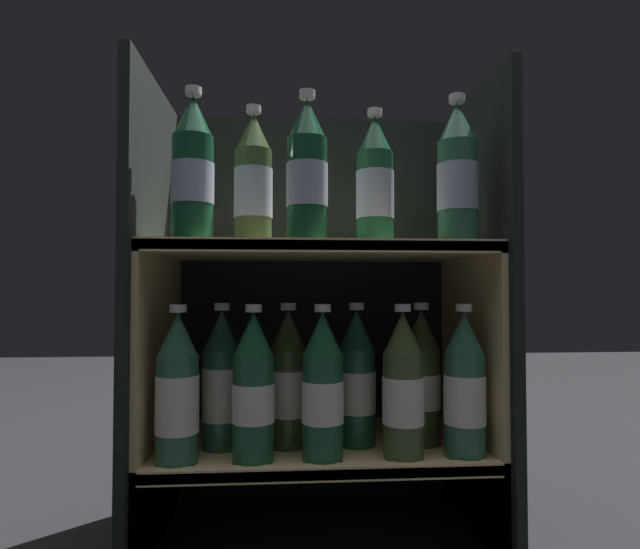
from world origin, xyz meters
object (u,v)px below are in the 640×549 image
at_px(bottle_upper_front_2, 457,177).
at_px(bottle_upper_back_0, 253,184).
at_px(bottle_lower_front_0, 177,393).
at_px(bottle_lower_front_2, 323,390).
at_px(bottle_upper_front_0, 193,172).
at_px(bottle_lower_back_3, 421,380).
at_px(bottle_lower_back_0, 222,383).
at_px(bottle_lower_front_4, 465,388).
at_px(bottle_lower_back_2, 357,381).
at_px(bottle_upper_back_1, 375,186).
at_px(bottle_lower_front_1, 253,390).
at_px(bottle_lower_front_3, 403,389).
at_px(bottle_lower_back_1, 288,382).
at_px(bottle_upper_front_1, 307,174).

bearing_deg(bottle_upper_front_2, bottle_upper_back_0, 167.70).
distance_m(bottle_lower_front_0, bottle_lower_front_2, 0.26).
distance_m(bottle_upper_front_0, bottle_lower_back_3, 0.60).
height_order(bottle_upper_front_0, bottle_lower_back_0, bottle_upper_front_0).
distance_m(bottle_lower_front_4, bottle_lower_back_0, 0.47).
relative_size(bottle_lower_front_4, bottle_lower_back_2, 1.00).
relative_size(bottle_upper_back_1, bottle_lower_back_3, 1.00).
bearing_deg(bottle_lower_back_3, bottle_lower_front_1, -165.74).
relative_size(bottle_lower_front_2, bottle_lower_back_2, 1.00).
bearing_deg(bottle_upper_front_2, bottle_upper_front_0, 180.00).
relative_size(bottle_upper_front_0, bottle_lower_front_4, 1.00).
xyz_separation_m(bottle_upper_front_2, bottle_lower_front_1, (-0.38, 0.00, -0.40)).
relative_size(bottle_lower_back_0, bottle_lower_back_2, 1.00).
height_order(bottle_lower_front_3, bottle_lower_front_4, same).
bearing_deg(bottle_lower_back_0, bottle_lower_front_1, -51.37).
bearing_deg(bottle_upper_back_0, bottle_lower_back_1, 0.00).
height_order(bottle_upper_back_1, bottle_lower_front_1, bottle_upper_back_1).
relative_size(bottle_upper_front_0, bottle_upper_front_1, 1.00).
xyz_separation_m(bottle_lower_front_0, bottle_lower_back_0, (0.07, 0.09, 0.00)).
xyz_separation_m(bottle_lower_front_1, bottle_lower_back_0, (-0.07, 0.09, -0.00)).
bearing_deg(bottle_lower_back_1, bottle_lower_front_4, -14.48).
bearing_deg(bottle_lower_back_0, bottle_lower_back_1, 0.00).
height_order(bottle_upper_back_1, bottle_lower_back_0, bottle_upper_back_1).
bearing_deg(bottle_lower_front_4, bottle_upper_front_2, 180.00).
distance_m(bottle_upper_back_1, bottle_lower_back_3, 0.41).
height_order(bottle_upper_back_0, bottle_lower_front_0, bottle_upper_back_0).
bearing_deg(bottle_lower_front_4, bottle_upper_front_0, 180.00).
xyz_separation_m(bottle_upper_front_0, bottle_upper_front_2, (0.49, -0.00, -0.00)).
relative_size(bottle_upper_front_1, bottle_upper_back_0, 1.00).
xyz_separation_m(bottle_upper_front_2, bottle_lower_front_3, (-0.11, 0.00, -0.40)).
height_order(bottle_lower_front_1, bottle_lower_front_3, same).
xyz_separation_m(bottle_lower_front_0, bottle_lower_back_3, (0.47, 0.09, 0.00)).
relative_size(bottle_upper_front_0, bottle_lower_front_0, 1.00).
bearing_deg(bottle_upper_front_0, bottle_lower_back_1, 25.91).
bearing_deg(bottle_lower_front_2, bottle_lower_back_2, 48.76).
distance_m(bottle_lower_front_2, bottle_lower_front_4, 0.27).
bearing_deg(bottle_upper_back_0, bottle_lower_front_4, -12.00).
xyz_separation_m(bottle_upper_back_0, bottle_lower_front_4, (0.40, -0.09, -0.40)).
bearing_deg(bottle_upper_back_0, bottle_upper_front_1, -39.14).
bearing_deg(bottle_upper_front_0, bottle_upper_front_2, -0.00).
height_order(bottle_upper_front_1, bottle_lower_back_3, bottle_upper_front_1).
distance_m(bottle_lower_front_1, bottle_lower_back_1, 0.11).
relative_size(bottle_upper_front_0, bottle_lower_back_3, 1.00).
distance_m(bottle_upper_back_0, bottle_lower_back_2, 0.45).
relative_size(bottle_upper_front_1, bottle_upper_back_1, 1.00).
height_order(bottle_upper_front_1, bottle_upper_back_1, same).
bearing_deg(bottle_lower_back_0, bottle_upper_front_1, -27.21).
distance_m(bottle_upper_front_1, bottle_upper_front_2, 0.29).
xyz_separation_m(bottle_lower_front_0, bottle_lower_front_1, (0.14, 0.00, 0.00)).
relative_size(bottle_lower_front_0, bottle_lower_back_2, 1.00).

